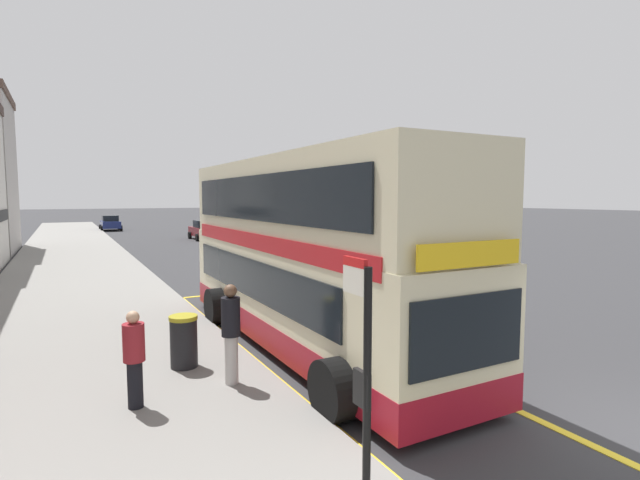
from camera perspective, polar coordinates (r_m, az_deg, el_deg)
name	(u,v)px	position (r m, az deg, el deg)	size (l,w,h in m)	color
ground_plane	(181,246)	(36.09, -16.35, -0.68)	(260.00, 260.00, 0.00)	#333335
pavement_near	(73,250)	(35.32, -27.53, -1.06)	(6.00, 76.00, 0.14)	gray
double_decker_bus	(305,259)	(11.20, -1.80, -2.31)	(3.14, 10.35, 4.40)	beige
bus_bay_markings	(308,345)	(11.56, -1.46, -12.52)	(3.12, 13.91, 0.01)	yellow
bus_stop_sign	(363,363)	(5.29, 5.21, -14.47)	(0.09, 0.51, 2.72)	black
parked_car_navy_ahead	(110,223)	(55.42, -23.84, 1.87)	(2.09, 4.20, 1.62)	navy
parked_car_maroon_kerbside	(205,230)	(40.94, -13.67, 1.17)	(2.09, 4.20, 1.62)	maroon
pedestrian_waiting_near_sign	(134,356)	(8.34, -21.39, -12.79)	(0.34, 0.34, 1.58)	black
pedestrian_further_back	(231,330)	(8.85, -10.63, -10.50)	(0.34, 0.34, 1.82)	#B7B2AD
litter_bin	(184,341)	(10.03, -16.02, -11.57)	(0.56, 0.56, 1.04)	black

